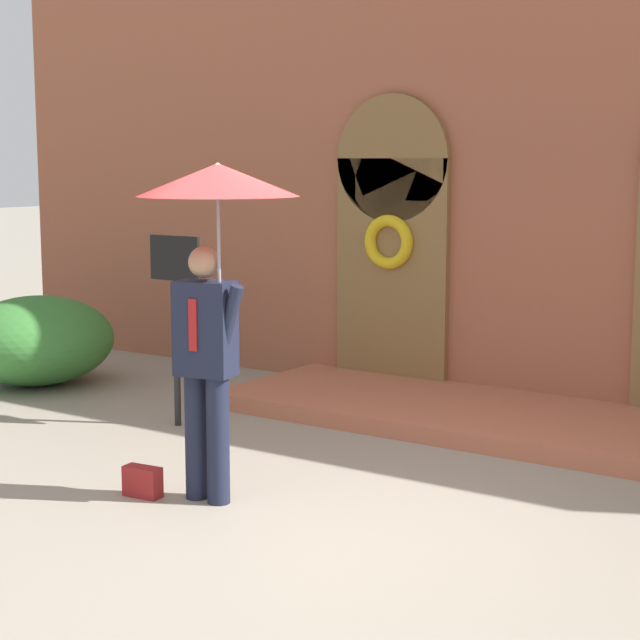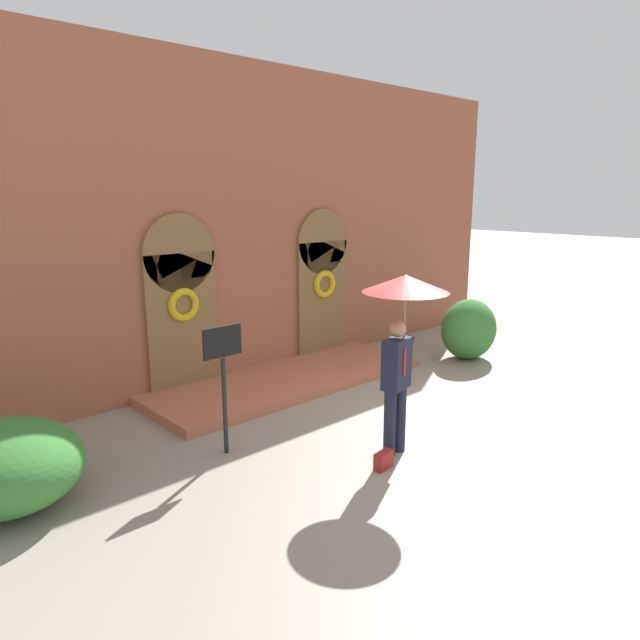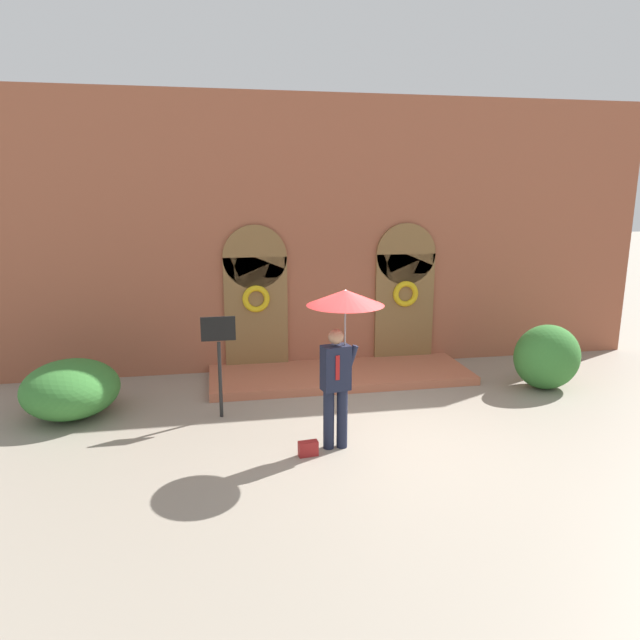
{
  "view_description": "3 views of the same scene",
  "coord_description": "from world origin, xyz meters",
  "px_view_note": "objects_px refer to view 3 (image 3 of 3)",
  "views": [
    {
      "loc": [
        4.01,
        -5.58,
        2.38
      ],
      "look_at": [
        -0.61,
        1.16,
        1.16
      ],
      "focal_mm": 60.0,
      "sensor_mm": 36.0,
      "label": 1
    },
    {
      "loc": [
        -6.22,
        -4.49,
        3.37
      ],
      "look_at": [
        -0.54,
        1.66,
        1.49
      ],
      "focal_mm": 32.0,
      "sensor_mm": 36.0,
      "label": 2
    },
    {
      "loc": [
        -2.41,
        -7.66,
        3.7
      ],
      "look_at": [
        -0.65,
        1.81,
        1.52
      ],
      "focal_mm": 32.0,
      "sensor_mm": 36.0,
      "label": 3
    }
  ],
  "objects_px": {
    "person_with_umbrella": "(343,321)",
    "shrub_left": "(71,389)",
    "sign_post": "(219,350)",
    "shrub_right": "(547,357)",
    "handbag": "(308,449)"
  },
  "relations": [
    {
      "from": "shrub_left",
      "to": "shrub_right",
      "type": "xyz_separation_m",
      "value": [
        8.6,
        -0.2,
        0.15
      ]
    },
    {
      "from": "person_with_umbrella",
      "to": "handbag",
      "type": "distance_m",
      "value": 1.89
    },
    {
      "from": "shrub_left",
      "to": "sign_post",
      "type": "bearing_deg",
      "value": -11.7
    },
    {
      "from": "person_with_umbrella",
      "to": "shrub_left",
      "type": "relative_size",
      "value": 1.4
    },
    {
      "from": "person_with_umbrella",
      "to": "handbag",
      "type": "relative_size",
      "value": 8.44
    },
    {
      "from": "shrub_left",
      "to": "person_with_umbrella",
      "type": "bearing_deg",
      "value": -25.62
    },
    {
      "from": "sign_post",
      "to": "shrub_right",
      "type": "xyz_separation_m",
      "value": [
        6.14,
        0.31,
        -0.54
      ]
    },
    {
      "from": "handbag",
      "to": "sign_post",
      "type": "height_order",
      "value": "sign_post"
    },
    {
      "from": "person_with_umbrella",
      "to": "sign_post",
      "type": "xyz_separation_m",
      "value": [
        -1.73,
        1.5,
        -0.75
      ]
    },
    {
      "from": "handbag",
      "to": "sign_post",
      "type": "relative_size",
      "value": 0.16
    },
    {
      "from": "shrub_right",
      "to": "sign_post",
      "type": "bearing_deg",
      "value": -177.09
    },
    {
      "from": "sign_post",
      "to": "shrub_right",
      "type": "distance_m",
      "value": 6.17
    },
    {
      "from": "sign_post",
      "to": "shrub_right",
      "type": "height_order",
      "value": "sign_post"
    },
    {
      "from": "person_with_umbrella",
      "to": "sign_post",
      "type": "distance_m",
      "value": 2.41
    },
    {
      "from": "person_with_umbrella",
      "to": "shrub_left",
      "type": "bearing_deg",
      "value": 154.38
    }
  ]
}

